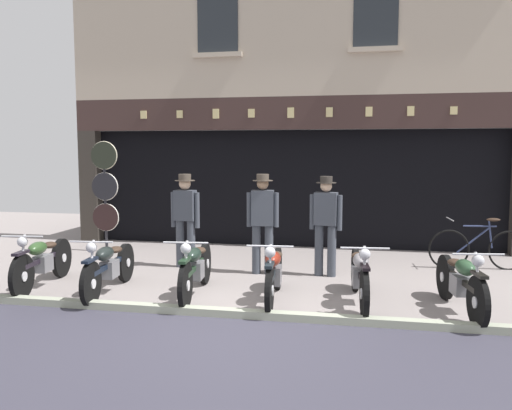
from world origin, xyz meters
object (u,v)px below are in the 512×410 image
Objects in this scene: motorcycle_far_left at (42,260)px; salesman_left at (185,215)px; motorcycle_center_right at (360,274)px; tyre_sign_pole at (105,188)px; motorcycle_left at (109,266)px; motorcycle_center_left at (196,267)px; motorcycle_right at (461,281)px; salesman_right at (326,221)px; motorcycle_center at (274,272)px; shopkeeper_center at (263,219)px; advert_board_near at (413,168)px; leaning_bicycle at (479,248)px.

motorcycle_far_left is 2.58m from salesman_left.
motorcycle_far_left is at bearing -4.99° from motorcycle_center_right.
salesman_left is at bearing -27.58° from tyre_sign_pole.
motorcycle_center_left is (1.33, 0.12, 0.01)m from motorcycle_left.
motorcycle_far_left is at bearing -9.63° from motorcycle_right.
salesman_right is at bearing -75.22° from motorcycle_center_right.
salesman_left is at bearing -48.12° from motorcycle_center.
salesman_left is 1.51m from shopkeeper_center.
motorcycle_far_left is 4.65m from salesman_right.
advert_board_near reaches higher than motorcycle_right.
leaning_bicycle is at bearing -166.34° from motorcycle_far_left.
leaning_bicycle is at bearing -144.24° from motorcycle_center.
leaning_bicycle reaches higher than motorcycle_far_left.
leaning_bicycle is at bearing -165.77° from salesman_left.
shopkeeper_center reaches higher than leaning_bicycle.
motorcycle_center is at bearing -36.23° from tyre_sign_pole.
motorcycle_right is at bearing -86.90° from advert_board_near.
motorcycle_left is at bearing -2.99° from motorcycle_center_right.
motorcycle_left is 6.49m from leaning_bicycle.
motorcycle_left is 1.14× the size of leaning_bicycle.
tyre_sign_pole reaches higher than leaning_bicycle.
salesman_left is at bearing -141.07° from motorcycle_far_left.
motorcycle_center_right is 3.41m from leaning_bicycle.
motorcycle_center is 2.52m from motorcycle_right.
motorcycle_left is 0.87× the size of tyre_sign_pole.
motorcycle_center_right is (2.39, 0.05, 0.00)m from motorcycle_center_left.
motorcycle_center_left is 4.27m from tyre_sign_pole.
motorcycle_far_left is 0.98× the size of motorcycle_left.
salesman_right is at bearing -143.44° from motorcycle_center_left.
tyre_sign_pole is at bearing -34.22° from motorcycle_center_right.
salesman_left is 0.99× the size of shopkeeper_center.
motorcycle_center_right is 1.78m from salesman_right.
motorcycle_center_right is 1.20× the size of salesman_left.
motorcycle_far_left is 3.70m from motorcycle_center.
salesman_left is 1.00× the size of salesman_right.
leaning_bicycle is at bearing -58.64° from advert_board_near.
motorcycle_far_left is 1.17× the size of salesman_right.
advert_board_near is at bearing -143.77° from salesman_left.
advert_board_near is (3.46, 4.44, 1.34)m from motorcycle_center_left.
motorcycle_far_left is 3.13m from tyre_sign_pole.
salesman_right is at bearing -166.71° from motorcycle_far_left.
motorcycle_center_left is 1.19× the size of shopkeeper_center.
motorcycle_center_right is at bearing 137.01° from leaning_bicycle.
advert_board_near is at bearing -138.89° from shopkeeper_center.
motorcycle_far_left reaches higher than motorcycle_right.
leaning_bicycle is at bearing -133.85° from motorcycle_center_right.
motorcycle_center_right is at bearing -103.72° from advert_board_near.
motorcycle_right is at bearing 144.10° from salesman_right.
motorcycle_center_left is 1.20× the size of salesman_left.
salesman_left is at bearing -72.91° from motorcycle_center_left.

